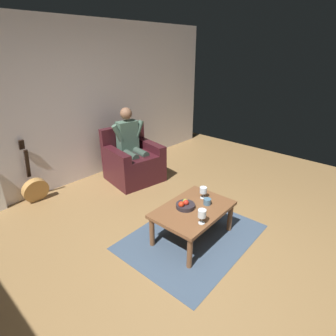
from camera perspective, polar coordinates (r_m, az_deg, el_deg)
name	(u,v)px	position (r m, az deg, el deg)	size (l,w,h in m)	color
ground_plane	(207,261)	(3.15, 8.24, -18.87)	(7.65, 7.65, 0.00)	olive
wall_back	(60,108)	(4.61, -21.85, 11.75)	(6.78, 0.06, 2.58)	silver
rug	(192,237)	(3.45, 5.09, -14.21)	(1.65, 1.24, 0.01)	#3A4B5F
armchair	(133,162)	(4.74, -7.44, 1.23)	(0.94, 0.92, 0.90)	#3C141B
person_seated	(131,143)	(4.63, -7.73, 5.18)	(0.61, 0.61, 1.24)	#466353
coffee_table	(193,212)	(3.24, 5.32, -9.27)	(0.97, 0.67, 0.42)	brown
guitar	(35,188)	(4.51, -26.27, -3.81)	(0.37, 0.26, 0.95)	#B38245
wine_glass_near	(202,214)	(2.91, 7.18, -9.64)	(0.09, 0.09, 0.17)	silver
wine_glass_far	(203,191)	(3.38, 7.46, -4.77)	(0.09, 0.09, 0.15)	silver
fruit_bowl	(185,205)	(3.19, 3.63, -7.79)	(0.22, 0.22, 0.11)	#292328
candle_jar	(207,202)	(3.29, 8.27, -7.01)	(0.09, 0.09, 0.07)	#466982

